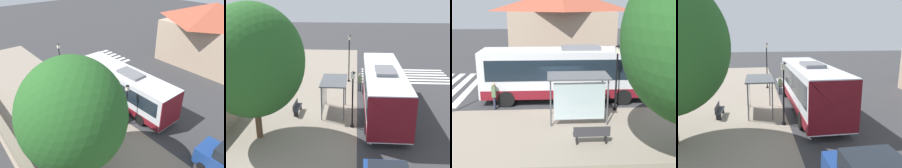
% 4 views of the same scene
% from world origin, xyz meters
% --- Properties ---
extents(ground_plane, '(120.00, 120.00, 0.00)m').
position_xyz_m(ground_plane, '(0.00, 0.00, 0.00)').
color(ground_plane, '#353538').
rests_on(ground_plane, ground).
extents(sidewalk_plaza, '(9.00, 44.00, 0.02)m').
position_xyz_m(sidewalk_plaza, '(-4.50, 0.00, 0.01)').
color(sidewalk_plaza, gray).
rests_on(sidewalk_plaza, ground).
extents(crosswalk_stripes, '(9.00, 5.25, 0.01)m').
position_xyz_m(crosswalk_stripes, '(5.00, 8.99, 0.00)').
color(crosswalk_stripes, silver).
rests_on(crosswalk_stripes, ground).
extents(stone_wall, '(0.60, 20.00, 1.31)m').
position_xyz_m(stone_wall, '(-8.55, 0.00, 0.66)').
color(stone_wall, gray).
rests_on(stone_wall, ground).
extents(bus, '(2.75, 10.85, 3.52)m').
position_xyz_m(bus, '(1.84, -0.49, 1.82)').
color(bus, silver).
rests_on(bus, ground).
extents(bus_shelter, '(1.82, 3.17, 2.50)m').
position_xyz_m(bus_shelter, '(-1.86, -0.77, 2.10)').
color(bus_shelter, '#515459').
rests_on(bus_shelter, ground).
extents(pedestrian, '(0.34, 0.22, 1.64)m').
position_xyz_m(pedestrian, '(0.22, 3.97, 0.96)').
color(pedestrian, '#2D3347').
rests_on(pedestrian, ground).
extents(bench, '(0.40, 1.62, 0.88)m').
position_xyz_m(bench, '(-4.41, -1.11, 0.48)').
color(bench, '#333338').
rests_on(bench, ground).
extents(street_lamp_near, '(0.28, 0.28, 3.88)m').
position_xyz_m(street_lamp_near, '(-0.33, -3.12, 2.31)').
color(street_lamp_near, black).
rests_on(street_lamp_near, ground).
extents(street_lamp_far, '(0.28, 0.28, 4.64)m').
position_xyz_m(street_lamp_far, '(-0.83, 6.65, 2.74)').
color(street_lamp_far, black).
rests_on(street_lamp_far, ground).
extents(shade_tree, '(5.94, 5.94, 8.11)m').
position_xyz_m(shade_tree, '(-5.98, -4.80, 4.84)').
color(shade_tree, brown).
rests_on(shade_tree, ground).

